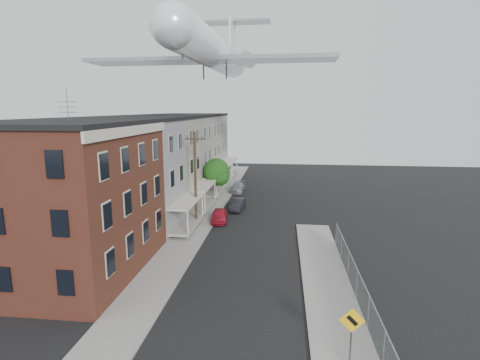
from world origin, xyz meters
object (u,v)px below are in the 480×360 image
object	(u,v)px
warning_sign	(352,328)
airplane	(214,52)
car_mid	(237,205)
car_far	(237,187)
street_tree	(217,173)
car_near	(219,215)
utility_pole	(195,178)

from	to	relation	value
warning_sign	airplane	size ratio (longest dim) A/B	0.09
car_mid	car_far	distance (m)	9.24
car_far	street_tree	bearing A→B (deg)	-108.59
street_tree	warning_sign	bearing A→B (deg)	-69.42
warning_sign	car_near	xyz separation A→B (m)	(-9.20, 20.40, -1.24)
utility_pole	airplane	world-z (taller)	airplane
street_tree	car_mid	world-z (taller)	street_tree
car_far	airplane	xyz separation A→B (m)	(-2.05, -5.17, 16.76)
utility_pole	car_far	distance (m)	15.74
warning_sign	car_near	world-z (taller)	warning_sign
street_tree	airplane	size ratio (longest dim) A/B	0.17
utility_pole	car_far	world-z (taller)	utility_pole
airplane	car_far	bearing A→B (deg)	68.41
car_near	car_far	xyz separation A→B (m)	(0.16, 13.68, -0.03)
car_near	airplane	distance (m)	18.87
car_mid	airplane	bearing A→B (deg)	133.38
utility_pole	street_tree	distance (m)	10.00
warning_sign	car_mid	world-z (taller)	warning_sign
warning_sign	car_mid	size ratio (longest dim) A/B	0.75
warning_sign	utility_pole	xyz separation A→B (m)	(-11.20, 19.03, 2.79)
car_mid	airplane	xyz separation A→B (m)	(-3.17, 4.00, 16.76)
warning_sign	car_far	world-z (taller)	warning_sign
car_near	car_far	bearing A→B (deg)	83.17
car_far	airplane	size ratio (longest dim) A/B	0.14
utility_pole	street_tree	size ratio (longest dim) A/B	1.73
warning_sign	car_near	distance (m)	22.42
car_mid	car_far	bearing A→B (deg)	102.01
car_mid	car_far	xyz separation A→B (m)	(-1.12, 9.18, -0.00)
car_near	airplane	world-z (taller)	airplane
car_far	airplane	bearing A→B (deg)	-110.56
car_mid	warning_sign	bearing A→B (deg)	-67.31
utility_pole	street_tree	world-z (taller)	utility_pole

